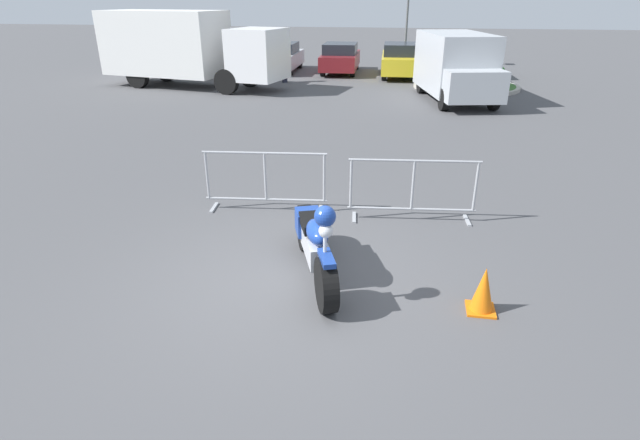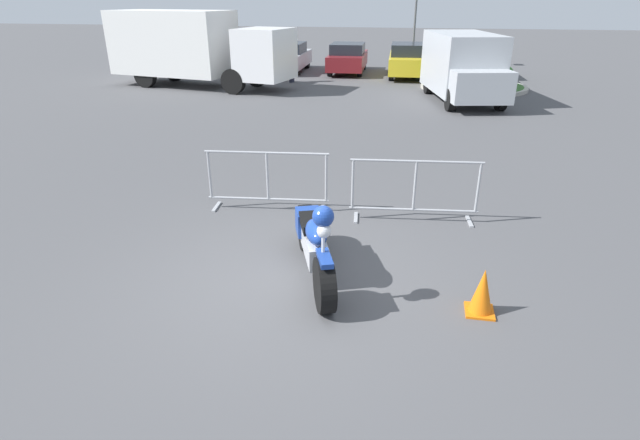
% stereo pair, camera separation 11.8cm
% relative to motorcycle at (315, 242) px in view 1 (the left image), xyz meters
% --- Properties ---
extents(ground_plane, '(120.00, 120.00, 0.00)m').
position_rel_motorcycle_xyz_m(ground_plane, '(-0.33, -0.28, -0.50)').
color(ground_plane, '#4C4C4F').
extents(motorcycle, '(0.98, 2.25, 1.32)m').
position_rel_motorcycle_xyz_m(motorcycle, '(0.00, 0.00, 0.00)').
color(motorcycle, black).
rests_on(motorcycle, ground).
extents(crowd_barrier_near, '(2.15, 0.65, 1.07)m').
position_rel_motorcycle_xyz_m(crowd_barrier_near, '(-1.27, 2.11, 0.05)').
color(crowd_barrier_near, '#9EA0A5').
rests_on(crowd_barrier_near, ground).
extents(crowd_barrier_far, '(2.15, 0.65, 1.07)m').
position_rel_motorcycle_xyz_m(crowd_barrier_far, '(1.27, 2.11, 0.05)').
color(crowd_barrier_far, '#9EA0A5').
rests_on(crowd_barrier_far, ground).
extents(box_truck, '(7.98, 3.65, 2.98)m').
position_rel_motorcycle_xyz_m(box_truck, '(-8.13, 14.41, 1.13)').
color(box_truck, silver).
rests_on(box_truck, ground).
extents(delivery_van, '(2.98, 5.30, 2.31)m').
position_rel_motorcycle_xyz_m(delivery_van, '(2.68, 13.36, 0.74)').
color(delivery_van, '#B2B7BC').
rests_on(delivery_van, ground).
extents(parked_car_white, '(1.85, 4.20, 1.40)m').
position_rel_motorcycle_xyz_m(parked_car_white, '(-11.37, 19.03, 0.21)').
color(parked_car_white, white).
rests_on(parked_car_white, ground).
extents(parked_car_tan, '(1.92, 4.35, 1.45)m').
position_rel_motorcycle_xyz_m(parked_car_tan, '(-8.37, 19.64, 0.23)').
color(parked_car_tan, tan).
rests_on(parked_car_tan, ground).
extents(parked_car_silver, '(1.84, 4.17, 1.39)m').
position_rel_motorcycle_xyz_m(parked_car_silver, '(-5.37, 19.68, 0.20)').
color(parked_car_silver, '#B7BABF').
rests_on(parked_car_silver, ground).
extents(parked_car_maroon, '(1.87, 4.22, 1.41)m').
position_rel_motorcycle_xyz_m(parked_car_maroon, '(-2.37, 19.70, 0.21)').
color(parked_car_maroon, maroon).
rests_on(parked_car_maroon, ground).
extents(parked_car_yellow, '(1.99, 4.50, 1.50)m').
position_rel_motorcycle_xyz_m(parked_car_yellow, '(0.63, 19.00, 0.26)').
color(parked_car_yellow, yellow).
rests_on(parked_car_yellow, ground).
extents(parked_car_green, '(1.94, 4.40, 1.47)m').
position_rel_motorcycle_xyz_m(parked_car_green, '(3.63, 19.35, 0.24)').
color(parked_car_green, '#236B38').
rests_on(parked_car_green, ground).
extents(pedestrian, '(0.43, 0.43, 1.69)m').
position_rel_motorcycle_xyz_m(pedestrian, '(-4.38, 16.27, 0.42)').
color(pedestrian, '#262838').
rests_on(pedestrian, ground).
extents(planter_island, '(4.29, 4.29, 1.15)m').
position_rel_motorcycle_xyz_m(planter_island, '(3.48, 15.97, -0.22)').
color(planter_island, '#ADA89E').
rests_on(planter_island, ground).
extents(traffic_cone, '(0.34, 0.34, 0.59)m').
position_rel_motorcycle_xyz_m(traffic_cone, '(2.14, -0.49, -0.21)').
color(traffic_cone, orange).
rests_on(traffic_cone, ground).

